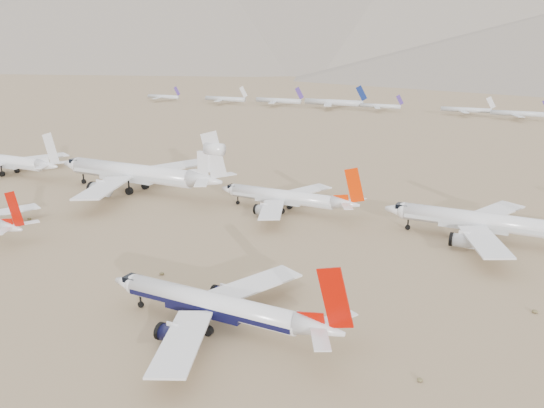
{
  "coord_description": "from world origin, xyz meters",
  "views": [
    {
      "loc": [
        34.9,
        -64.5,
        44.27
      ],
      "look_at": [
        -22.88,
        49.41,
        7.0
      ],
      "focal_mm": 35.0,
      "sensor_mm": 36.0,
      "label": 1
    }
  ],
  "objects": [
    {
      "name": "ground",
      "position": [
        0.0,
        0.0,
        0.0
      ],
      "size": [
        7000.0,
        7000.0,
        0.0
      ],
      "primitive_type": "plane",
      "color": "#7B6248",
      "rests_on": "ground"
    },
    {
      "name": "row2_white_twin",
      "position": [
        -136.85,
        61.57,
        4.84
      ],
      "size": [
        48.13,
        47.1,
        17.2
      ],
      "color": "white",
      "rests_on": "ground"
    },
    {
      "name": "row2_gold_tail",
      "position": [
        26.55,
        65.58,
        4.73
      ],
      "size": [
        47.48,
        46.43,
        16.91
      ],
      "color": "white",
      "rests_on": "ground"
    },
    {
      "name": "row2_white_trijet",
      "position": [
        -77.39,
        63.7,
        6.35
      ],
      "size": [
        61.89,
        60.49,
        21.93
      ],
      "color": "white",
      "rests_on": "ground"
    },
    {
      "name": "distant_storage_row",
      "position": [
        -54.59,
        326.08,
        4.36
      ],
      "size": [
        488.41,
        50.36,
        16.17
      ],
      "color": "silver",
      "rests_on": "ground"
    },
    {
      "name": "main_airliner",
      "position": [
        -8.05,
        1.32,
        4.09
      ],
      "size": [
        42.2,
        41.22,
        14.89
      ],
      "color": "white",
      "rests_on": "ground"
    },
    {
      "name": "row2_orange_tail",
      "position": [
        -26.29,
        65.86,
        4.15
      ],
      "size": [
        41.49,
        40.58,
        14.8
      ],
      "color": "white",
      "rests_on": "ground"
    }
  ]
}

